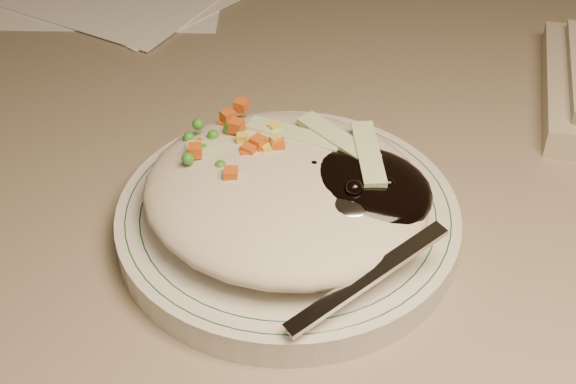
% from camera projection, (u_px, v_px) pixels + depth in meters
% --- Properties ---
extents(desk, '(1.40, 0.70, 0.74)m').
position_uv_depth(desk, '(405.00, 291.00, 0.79)').
color(desk, '#7F725C').
rests_on(desk, ground).
extents(plate, '(0.24, 0.24, 0.02)m').
position_uv_depth(plate, '(288.00, 221.00, 0.55)').
color(plate, silver).
rests_on(plate, desk).
extents(plate_rim, '(0.22, 0.22, 0.00)m').
position_uv_depth(plate_rim, '(288.00, 210.00, 0.55)').
color(plate_rim, '#144723').
rests_on(plate_rim, plate).
extents(meal, '(0.21, 0.19, 0.05)m').
position_uv_depth(meal, '(293.00, 188.00, 0.53)').
color(meal, '#C0B59B').
rests_on(meal, plate).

